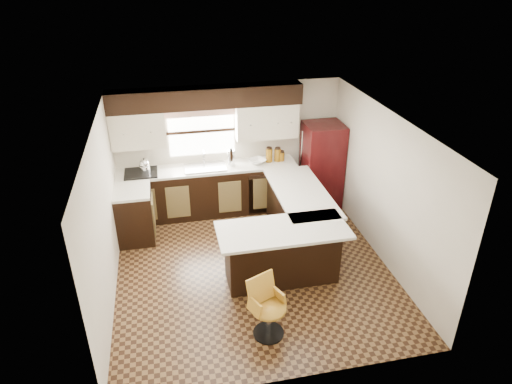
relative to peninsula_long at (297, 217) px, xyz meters
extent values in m
plane|color=#49301A|center=(-0.90, -0.62, -0.45)|extent=(4.40, 4.40, 0.00)
plane|color=silver|center=(-0.90, -0.62, 1.95)|extent=(4.40, 4.40, 0.00)
plane|color=beige|center=(-0.90, 1.58, 0.75)|extent=(4.40, 0.00, 4.40)
plane|color=beige|center=(-0.90, -2.83, 0.75)|extent=(4.40, 0.00, 4.40)
plane|color=beige|center=(-3.00, -0.62, 0.75)|extent=(0.00, 4.40, 4.40)
plane|color=beige|center=(1.20, -0.62, 0.75)|extent=(0.00, 4.40, 4.40)
cube|color=black|center=(-1.35, 1.28, 0.00)|extent=(3.30, 0.60, 0.90)
cube|color=black|center=(-2.70, 0.62, 0.00)|extent=(0.60, 0.70, 0.90)
cube|color=silver|center=(-1.35, 1.28, 0.47)|extent=(3.30, 0.60, 0.04)
cube|color=silver|center=(-2.70, 0.62, 0.47)|extent=(0.60, 0.70, 0.04)
cube|color=black|center=(-1.30, 1.40, 1.77)|extent=(3.40, 0.35, 0.36)
cube|color=beige|center=(-2.52, 1.40, 1.27)|extent=(0.94, 0.35, 0.64)
cube|color=beige|center=(-0.22, 1.40, 1.27)|extent=(1.14, 0.35, 0.64)
cube|color=white|center=(-1.40, 1.56, 1.10)|extent=(1.20, 0.02, 0.90)
cube|color=#D19B93|center=(-1.40, 1.52, 1.49)|extent=(1.30, 0.06, 0.18)
cube|color=#B2B2B7|center=(-1.40, 1.25, 0.51)|extent=(0.75, 0.45, 0.03)
cube|color=black|center=(-0.35, 0.99, -0.02)|extent=(0.58, 0.03, 0.78)
cube|color=black|center=(-2.55, 1.25, 0.51)|extent=(0.58, 0.50, 0.02)
cube|color=black|center=(0.00, 0.00, 0.00)|extent=(0.60, 1.95, 0.90)
cube|color=black|center=(-0.53, -0.97, 0.00)|extent=(1.65, 0.60, 0.90)
cube|color=silver|center=(0.05, 0.00, 0.47)|extent=(0.84, 1.95, 0.04)
cube|color=silver|center=(-0.55, -1.06, 0.47)|extent=(1.89, 0.84, 0.04)
cube|color=#37090B|center=(0.82, 1.17, 0.38)|extent=(0.71, 0.68, 1.66)
cylinder|color=silver|center=(-0.91, 1.28, 0.64)|extent=(0.13, 0.13, 0.30)
imported|color=white|center=(-0.42, 1.28, 0.53)|extent=(0.41, 0.41, 0.08)
cylinder|color=#7F530D|center=(-0.19, 1.30, 0.63)|extent=(0.12, 0.12, 0.26)
cylinder|color=#7F530D|center=(-0.02, 1.30, 0.62)|extent=(0.12, 0.12, 0.24)
cylinder|color=#7F530D|center=(0.05, 1.30, 0.58)|extent=(0.12, 0.12, 0.17)
camera|label=1|loc=(-2.07, -6.39, 3.98)|focal=32.00mm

